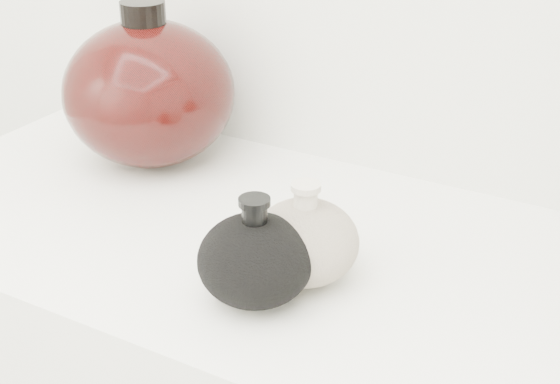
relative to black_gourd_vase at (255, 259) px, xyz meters
The scene contains 3 objects.
black_gourd_vase is the anchor object (origin of this frame).
cream_gourd_vase 0.07m from the black_gourd_vase, 66.15° to the left, with size 0.13×0.13×0.12m.
left_round_pot 0.41m from the black_gourd_vase, 143.46° to the left, with size 0.31×0.31×0.24m.
Camera 1 is at (0.37, 0.22, 1.39)m, focal length 50.00 mm.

